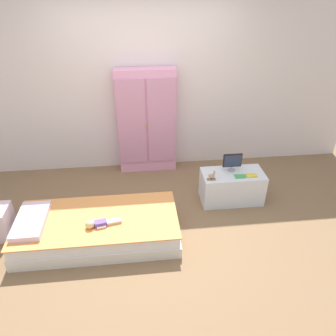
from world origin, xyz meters
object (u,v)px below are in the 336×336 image
at_px(tv_stand, 232,187).
at_px(tv_monitor, 232,161).
at_px(wardrobe, 147,122).
at_px(rocking_horse_toy, 212,175).
at_px(doll, 97,224).
at_px(bed, 98,228).
at_px(book_yellow, 251,175).
at_px(book_green, 240,176).

distance_m(tv_stand, tv_monitor, 0.36).
height_order(wardrobe, rocking_horse_toy, wardrobe).
height_order(doll, rocking_horse_toy, rocking_horse_toy).
relative_size(bed, doll, 4.69).
xyz_separation_m(bed, tv_stand, (1.73, 0.55, 0.07)).
distance_m(rocking_horse_toy, book_yellow, 0.52).
height_order(tv_stand, rocking_horse_toy, rocking_horse_toy).
bearing_deg(doll, book_green, 18.56).
distance_m(wardrobe, book_yellow, 1.69).
bearing_deg(book_green, doll, -161.44).
distance_m(tv_monitor, book_green, 0.22).
relative_size(tv_stand, rocking_horse_toy, 6.27).
distance_m(bed, tv_monitor, 1.88).
height_order(bed, book_yellow, book_yellow).
height_order(rocking_horse_toy, book_yellow, rocking_horse_toy).
height_order(book_green, book_yellow, book_yellow).
bearing_deg(doll, tv_stand, 21.83).
xyz_separation_m(tv_stand, rocking_horse_toy, (-0.31, -0.12, 0.28)).
relative_size(tv_monitor, book_green, 1.80).
height_order(doll, wardrobe, wardrobe).
bearing_deg(bed, rocking_horse_toy, 17.11).
bearing_deg(tv_stand, book_green, -56.24).
distance_m(bed, wardrobe, 1.76).
distance_m(tv_monitor, book_yellow, 0.30).
bearing_deg(wardrobe, rocking_horse_toy, -54.53).
height_order(tv_monitor, rocking_horse_toy, tv_monitor).
xyz_separation_m(bed, book_yellow, (1.94, 0.46, 0.29)).
height_order(bed, tv_stand, tv_stand).
bearing_deg(book_green, rocking_horse_toy, -175.96).
height_order(bed, wardrobe, wardrobe).
bearing_deg(wardrobe, tv_monitor, -39.65).
height_order(doll, tv_monitor, tv_monitor).
bearing_deg(bed, doll, -85.39).
bearing_deg(tv_stand, wardrobe, 138.44).
height_order(tv_monitor, book_green, tv_monitor).
distance_m(tv_stand, book_yellow, 0.32).
xyz_separation_m(wardrobe, rocking_horse_toy, (0.76, -1.07, -0.30)).
distance_m(wardrobe, rocking_horse_toy, 1.34).
distance_m(doll, tv_stand, 1.86).
xyz_separation_m(doll, wardrobe, (0.65, 1.64, 0.45)).
bearing_deg(tv_monitor, tv_stand, -83.24).
relative_size(book_green, book_yellow, 1.00).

